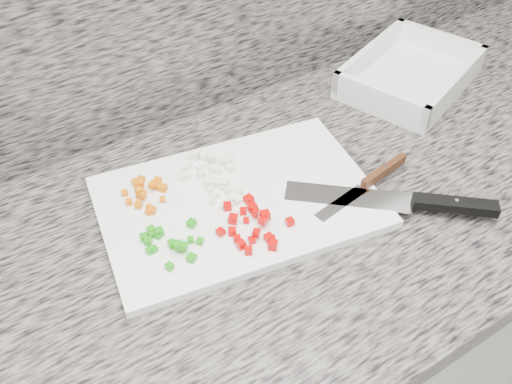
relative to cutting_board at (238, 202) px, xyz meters
The scene contains 10 objects.
countertop 0.09m from the cutting_board, 150.20° to the right, with size 3.96×0.64×0.04m, color #645F58.
cutting_board is the anchor object (origin of this frame).
carrot_pile 0.14m from the cutting_board, 143.84° to the left, with size 0.07×0.09×0.02m.
onion_pile 0.08m from the cutting_board, 96.82° to the left, with size 0.10×0.10×0.02m.
green_pepper_pile 0.13m from the cutting_board, 168.73° to the right, with size 0.09×0.09×0.02m.
red_pepper_pile 0.07m from the cutting_board, 103.21° to the right, with size 0.11×0.12×0.02m.
garlic_pile 0.02m from the cutting_board, 154.31° to the left, with size 0.06×0.05×0.01m.
chef_knife 0.27m from the cutting_board, 35.49° to the right, with size 0.26×0.24×0.02m.
paring_knife 0.22m from the cutting_board, 22.43° to the right, with size 0.20×0.05×0.02m.
tray 0.48m from the cutting_board, 13.12° to the left, with size 0.32×0.28×0.06m.
Camera 1 is at (-0.24, 0.94, 1.53)m, focal length 40.00 mm.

